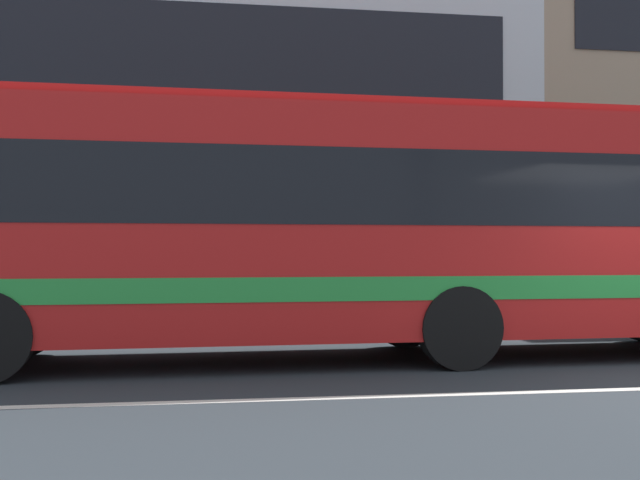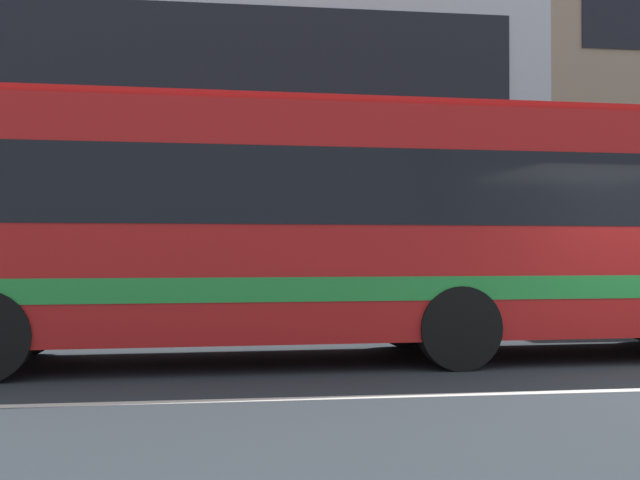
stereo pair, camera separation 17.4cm
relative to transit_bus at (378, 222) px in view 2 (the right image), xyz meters
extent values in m
cube|color=#27441B|center=(4.46, 4.09, -1.39)|extent=(14.18, 1.10, 0.81)
cube|color=silver|center=(-7.24, 12.31, 3.25)|extent=(25.86, 10.00, 10.09)
cube|color=red|center=(0.00, 0.00, -0.05)|extent=(11.34, 2.84, 2.79)
cube|color=black|center=(0.00, 0.00, 0.37)|extent=(10.66, 2.84, 0.89)
cube|color=green|center=(0.00, 0.00, -0.82)|extent=(11.11, 2.86, 0.28)
cube|color=red|center=(0.00, 0.00, 1.40)|extent=(10.87, 2.43, 0.12)
cylinder|color=black|center=(-4.67, 0.99, -1.30)|extent=(1.01, 0.31, 1.00)
cylinder|color=black|center=(0.73, -1.12, -1.30)|extent=(1.01, 0.31, 1.00)
cylinder|color=black|center=(0.66, 1.16, -1.30)|extent=(1.01, 0.31, 1.00)
camera|label=1|loc=(-2.38, -10.23, -0.38)|focal=44.71mm
camera|label=2|loc=(-2.21, -10.25, -0.38)|focal=44.71mm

